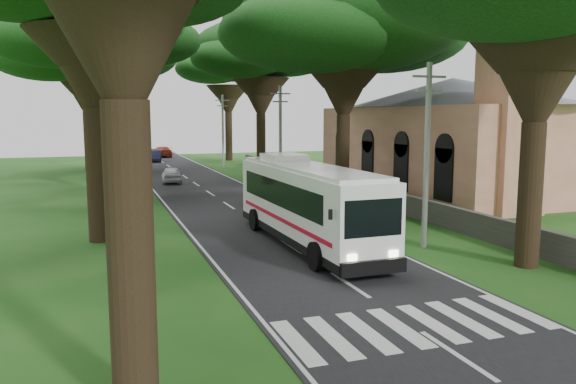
% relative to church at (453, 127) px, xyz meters
% --- Properties ---
extents(ground, '(140.00, 140.00, 0.00)m').
position_rel_church_xyz_m(ground, '(-17.86, -21.55, -4.91)').
color(ground, '#1A4D16').
rests_on(ground, ground).
extents(road, '(8.00, 120.00, 0.04)m').
position_rel_church_xyz_m(road, '(-17.86, 3.45, -4.90)').
color(road, black).
rests_on(road, ground).
extents(crosswalk, '(8.00, 3.00, 0.01)m').
position_rel_church_xyz_m(crosswalk, '(-17.86, -23.55, -4.91)').
color(crosswalk, silver).
rests_on(crosswalk, ground).
extents(property_wall, '(0.35, 50.00, 1.20)m').
position_rel_church_xyz_m(property_wall, '(-8.86, 2.45, -4.31)').
color(property_wall, '#383533').
rests_on(property_wall, ground).
extents(church, '(14.00, 24.00, 11.60)m').
position_rel_church_xyz_m(church, '(0.00, 0.00, 0.00)').
color(church, tan).
rests_on(church, ground).
extents(pole_near, '(1.60, 0.24, 8.00)m').
position_rel_church_xyz_m(pole_near, '(-12.36, -15.55, -0.73)').
color(pole_near, gray).
rests_on(pole_near, ground).
extents(pole_mid, '(1.60, 0.24, 8.00)m').
position_rel_church_xyz_m(pole_mid, '(-12.36, 4.45, -0.73)').
color(pole_mid, gray).
rests_on(pole_mid, ground).
extents(pole_far, '(1.60, 0.24, 8.00)m').
position_rel_church_xyz_m(pole_far, '(-12.36, 24.45, -0.73)').
color(pole_far, gray).
rests_on(pole_far, ground).
extents(tree_l_midb, '(13.31, 13.31, 14.98)m').
position_rel_church_xyz_m(tree_l_midb, '(-25.36, 8.45, 7.07)').
color(tree_l_midb, black).
rests_on(tree_l_midb, ground).
extents(tree_l_far, '(16.32, 16.32, 16.12)m').
position_rel_church_xyz_m(tree_l_far, '(-26.36, 26.45, 7.66)').
color(tree_l_far, black).
rests_on(tree_l_far, ground).
extents(tree_r_mida, '(16.15, 16.15, 15.30)m').
position_rel_church_xyz_m(tree_r_mida, '(-9.86, -1.55, 6.89)').
color(tree_r_mida, black).
rests_on(tree_r_mida, ground).
extents(tree_r_midb, '(12.71, 12.71, 14.84)m').
position_rel_church_xyz_m(tree_r_midb, '(-10.36, 16.45, 7.03)').
color(tree_r_midb, black).
rests_on(tree_r_midb, ground).
extents(tree_r_far, '(12.49, 12.49, 15.24)m').
position_rel_church_xyz_m(tree_r_far, '(-9.36, 34.45, 7.45)').
color(tree_r_far, black).
rests_on(tree_r_far, ground).
extents(coach_bus, '(3.03, 12.21, 3.59)m').
position_rel_church_xyz_m(coach_bus, '(-17.06, -13.37, -2.98)').
color(coach_bus, white).
rests_on(coach_bus, ground).
extents(distant_car_a, '(1.98, 4.16, 1.37)m').
position_rel_church_xyz_m(distant_car_a, '(-19.67, 12.21, -4.19)').
color(distant_car_a, silver).
rests_on(distant_car_a, road).
extents(distant_car_b, '(1.81, 4.33, 1.39)m').
position_rel_church_xyz_m(distant_car_b, '(-18.66, 35.31, -4.18)').
color(distant_car_b, '#24214F').
rests_on(distant_car_b, road).
extents(distant_car_c, '(2.70, 5.19, 1.44)m').
position_rel_church_xyz_m(distant_car_c, '(-16.88, 43.19, -4.16)').
color(distant_car_c, maroon).
rests_on(distant_car_c, road).
extents(pedestrian, '(0.48, 0.64, 1.62)m').
position_rel_church_xyz_m(pedestrian, '(-24.56, -17.88, -4.10)').
color(pedestrian, black).
rests_on(pedestrian, ground).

